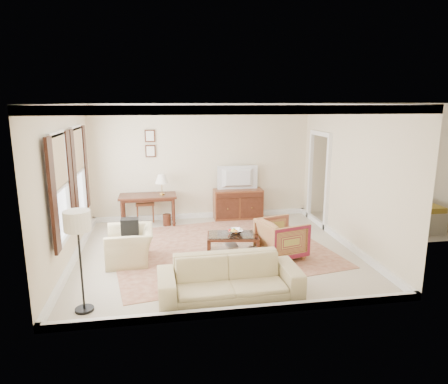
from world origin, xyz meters
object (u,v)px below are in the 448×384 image
object	(u,v)px
writing_desk	(148,199)
striped_armchair	(282,237)
tv	(238,171)
sideboard	(238,204)
sofa	(230,272)
coffee_table	(233,239)
club_armchair	(130,240)

from	to	relation	value
writing_desk	striped_armchair	world-z (taller)	striped_armchair
writing_desk	tv	bearing A→B (deg)	3.86
sideboard	sofa	size ratio (longest dim) A/B	0.57
coffee_table	sofa	bearing A→B (deg)	-102.33
sideboard	sofa	bearing A→B (deg)	-103.07
writing_desk	sofa	xyz separation A→B (m)	(1.29, -3.99, -0.21)
writing_desk	sideboard	bearing A→B (deg)	4.36
club_armchair	writing_desk	bearing A→B (deg)	170.93
tv	club_armchair	distance (m)	3.62
sideboard	striped_armchair	distance (m)	2.72
striped_armchair	sofa	world-z (taller)	sofa
sideboard	tv	bearing A→B (deg)	-90.00
club_armchair	sofa	size ratio (longest dim) A/B	0.45
sideboard	club_armchair	size ratio (longest dim) A/B	1.27
coffee_table	tv	bearing A→B (deg)	76.30
coffee_table	sofa	size ratio (longest dim) A/B	0.49
striped_armchair	club_armchair	bearing A→B (deg)	69.85
sideboard	writing_desk	bearing A→B (deg)	-175.64
sideboard	sofa	distance (m)	4.27
tv	striped_armchair	distance (m)	2.83
writing_desk	striped_armchair	xyz separation A→B (m)	(2.56, -2.53, -0.22)
writing_desk	sofa	distance (m)	4.19
writing_desk	striped_armchair	bearing A→B (deg)	-44.64
tv	sofa	xyz separation A→B (m)	(-0.97, -4.14, -0.83)
tv	striped_armchair	world-z (taller)	tv
writing_desk	club_armchair	size ratio (longest dim) A/B	1.39
writing_desk	sideboard	distance (m)	2.27
sideboard	coffee_table	xyz separation A→B (m)	(-0.59, -2.44, -0.06)
tv	coffee_table	xyz separation A→B (m)	(-0.59, -2.42, -0.93)
writing_desk	sofa	world-z (taller)	sofa
tv	coffee_table	world-z (taller)	tv
tv	sofa	distance (m)	4.33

